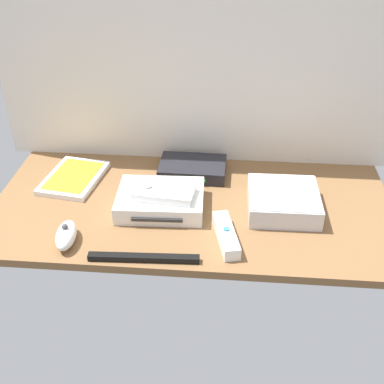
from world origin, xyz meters
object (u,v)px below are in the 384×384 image
game_case (74,178)px  sensor_bar (144,258)px  remote_nunchuk (66,235)px  remote_classic_pad (164,192)px  mini_computer (283,201)px  network_router (193,168)px  game_console (161,200)px  remote_wand (226,235)px

game_case → sensor_bar: 39.25cm
remote_nunchuk → remote_classic_pad: size_ratio=0.69×
mini_computer → sensor_bar: (-30.99, -21.37, -1.94)cm
remote_nunchuk → remote_classic_pad: 24.97cm
game_case → sensor_bar: size_ratio=0.87×
game_case → network_router: (31.72, 6.08, 0.94)cm
network_router → remote_nunchuk: (-25.70, -32.26, 0.34)cm
game_console → mini_computer: bearing=0.6°
game_console → mini_computer: 30.09cm
game_console → remote_nunchuk: remote_nunchuk is taller
game_case → remote_classic_pad: 29.30cm
game_console → game_case: (-25.18, 10.88, -1.44)cm
game_case → remote_wand: (41.65, -22.45, 0.75)cm
mini_computer → game_case: 56.08cm
game_case → remote_classic_pad: size_ratio=1.37×
remote_wand → game_case: bearing=138.5°
mini_computer → remote_nunchuk: mini_computer is taller
game_console → network_router: (6.53, 16.97, -0.50)cm
mini_computer → remote_classic_pad: 29.17cm
network_router → remote_classic_pad: size_ratio=1.20×
game_case → network_router: network_router is taller
network_router → remote_wand: 30.21cm
remote_wand → remote_classic_pad: 18.95cm
network_router → mini_computer: bearing=-32.3°
network_router → sensor_bar: size_ratio=0.76×
sensor_bar → remote_classic_pad: bearing=81.3°
mini_computer → sensor_bar: 37.69cm
mini_computer → remote_wand: (-13.59, -12.97, -1.13)cm
remote_wand → remote_nunchuk: 35.83cm
network_router → remote_wand: (9.93, -28.53, -0.19)cm
network_router → remote_classic_pad: 19.25cm
remote_classic_pad → game_console: bearing=140.9°
network_router → remote_nunchuk: remote_nunchuk is taller
mini_computer → game_case: bearing=170.3°
remote_wand → game_console: bearing=131.8°
game_case → remote_classic_pad: (26.32, -12.02, 4.65)cm
game_case → sensor_bar: bearing=-43.2°
remote_wand → remote_classic_pad: (-15.33, 10.43, 3.90)cm
mini_computer → remote_classic_pad: size_ratio=1.13×
game_case → game_console: bearing=-14.7°
remote_wand → remote_nunchuk: (-35.63, -3.72, 0.53)cm
game_console → remote_wand: 20.13cm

